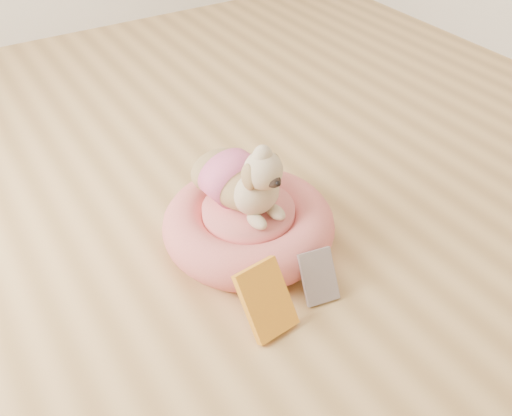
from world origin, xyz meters
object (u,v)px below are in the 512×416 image
book_yellow (266,300)px  dog (242,168)px  book_white (319,277)px  pet_bed (249,225)px

book_yellow → dog: bearing=63.3°
dog → book_white: (0.06, -0.37, -0.23)m
pet_bed → book_white: 0.34m
book_yellow → book_white: (0.21, 0.02, -0.03)m
pet_bed → dog: dog is taller
book_yellow → book_white: bearing=-1.8°
book_yellow → book_white: 0.21m
pet_bed → book_white: size_ratio=3.56×
dog → book_yellow: dog is taller
dog → book_white: 0.44m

